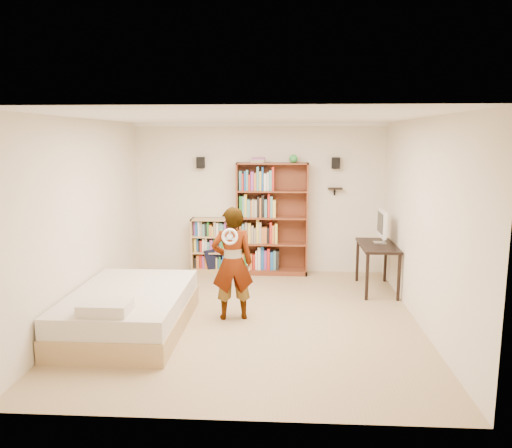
{
  "coord_description": "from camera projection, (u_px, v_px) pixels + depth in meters",
  "views": [
    {
      "loc": [
        0.46,
        -6.49,
        2.45
      ],
      "look_at": [
        0.05,
        0.6,
        1.21
      ],
      "focal_mm": 35.0,
      "sensor_mm": 36.0,
      "label": 1
    }
  ],
  "objects": [
    {
      "name": "ground",
      "position": [
        250.0,
        318.0,
        6.83
      ],
      "size": [
        4.5,
        5.0,
        0.01
      ],
      "primitive_type": "cube",
      "color": "tan",
      "rests_on": "ground"
    },
    {
      "name": "imac",
      "position": [
        380.0,
        227.0,
        8.02
      ],
      "size": [
        0.13,
        0.55,
        0.54
      ],
      "primitive_type": null,
      "rotation": [
        0.0,
        0.0,
        -0.04
      ],
      "color": "silver",
      "rests_on": "computer_desk"
    },
    {
      "name": "wall_shelf",
      "position": [
        335.0,
        188.0,
        8.85
      ],
      "size": [
        0.25,
        0.16,
        0.02
      ],
      "primitive_type": "cube",
      "color": "black",
      "rests_on": "room_shell"
    },
    {
      "name": "crown_molding",
      "position": [
        250.0,
        120.0,
        6.37
      ],
      "size": [
        4.5,
        5.0,
        0.06
      ],
      "color": "white",
      "rests_on": "room_shell"
    },
    {
      "name": "wii_wheel",
      "position": [
        230.0,
        237.0,
        6.36
      ],
      "size": [
        0.21,
        0.08,
        0.22
      ],
      "primitive_type": "torus",
      "rotation": [
        1.36,
        0.0,
        0.0
      ],
      "color": "silver",
      "rests_on": "person"
    },
    {
      "name": "low_bookshelf",
      "position": [
        213.0,
        246.0,
        9.1
      ],
      "size": [
        0.79,
        0.3,
        0.99
      ],
      "primitive_type": null,
      "color": "tan",
      "rests_on": "ground"
    },
    {
      "name": "tall_bookshelf",
      "position": [
        272.0,
        219.0,
        8.92
      ],
      "size": [
        1.27,
        0.37,
        2.01
      ],
      "primitive_type": null,
      "color": "maroon",
      "rests_on": "ground"
    },
    {
      "name": "navy_bag",
      "position": [
        214.0,
        260.0,
        9.13
      ],
      "size": [
        0.4,
        0.33,
        0.47
      ],
      "primitive_type": null,
      "rotation": [
        0.0,
        0.0,
        0.37
      ],
      "color": "black",
      "rests_on": "ground"
    },
    {
      "name": "room_shell",
      "position": [
        250.0,
        190.0,
        6.52
      ],
      "size": [
        4.52,
        5.02,
        2.71
      ],
      "color": "silver",
      "rests_on": "ground"
    },
    {
      "name": "computer_desk",
      "position": [
        377.0,
        267.0,
        8.03
      ],
      "size": [
        0.56,
        1.11,
        0.76
      ],
      "primitive_type": null,
      "color": "black",
      "rests_on": "ground"
    },
    {
      "name": "speaker_right",
      "position": [
        336.0,
        163.0,
        8.77
      ],
      "size": [
        0.14,
        0.12,
        0.2
      ],
      "primitive_type": "cube",
      "color": "black",
      "rests_on": "room_shell"
    },
    {
      "name": "speaker_left",
      "position": [
        201.0,
        163.0,
        8.9
      ],
      "size": [
        0.14,
        0.12,
        0.2
      ],
      "primitive_type": "cube",
      "color": "black",
      "rests_on": "room_shell"
    },
    {
      "name": "person",
      "position": [
        232.0,
        263.0,
        6.71
      ],
      "size": [
        0.63,
        0.48,
        1.54
      ],
      "primitive_type": "imported",
      "rotation": [
        0.0,
        0.0,
        3.35
      ],
      "color": "black",
      "rests_on": "ground"
    },
    {
      "name": "daybed",
      "position": [
        129.0,
        305.0,
        6.39
      ],
      "size": [
        1.42,
        2.18,
        0.64
      ],
      "primitive_type": null,
      "color": "beige",
      "rests_on": "ground"
    }
  ]
}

